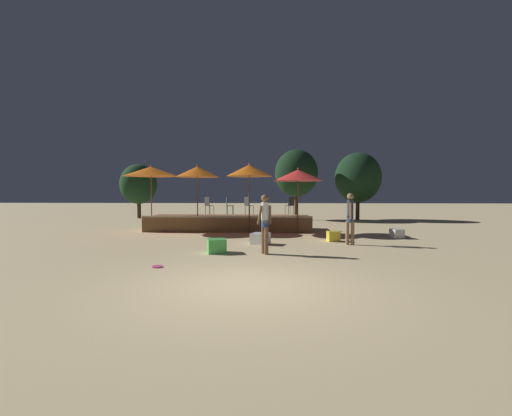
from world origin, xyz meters
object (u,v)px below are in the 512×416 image
at_px(person_1, 265,221).
at_px(bistro_chair_3, 228,204).
at_px(patio_umbrella_0, 298,175).
at_px(frisbee_disc, 157,267).
at_px(cube_seat_1, 333,236).
at_px(bistro_chair_0, 290,204).
at_px(patio_umbrella_2, 151,171).
at_px(background_tree_0, 139,184).
at_px(cube_seat_3, 217,246).
at_px(background_tree_2, 296,173).
at_px(patio_umbrella_3, 249,171).
at_px(cube_seat_0, 260,239).
at_px(bistro_chair_2, 248,204).
at_px(background_tree_1, 358,178).
at_px(cube_seat_2, 397,234).
at_px(patio_umbrella_1, 197,172).
at_px(bistro_chair_1, 208,204).
at_px(person_0, 350,216).

xyz_separation_m(person_1, bistro_chair_3, (-2.02, 6.89, 0.32)).
height_order(patio_umbrella_0, frisbee_disc, patio_umbrella_0).
relative_size(cube_seat_1, bistro_chair_0, 0.54).
relative_size(patio_umbrella_2, background_tree_0, 0.79).
bearing_deg(cube_seat_3, background_tree_2, 75.89).
xyz_separation_m(bistro_chair_0, background_tree_2, (0.79, 6.84, 1.97)).
bearing_deg(person_1, background_tree_0, -178.46).
distance_m(patio_umbrella_0, frisbee_disc, 9.09).
relative_size(patio_umbrella_0, patio_umbrella_3, 0.93).
distance_m(patio_umbrella_2, cube_seat_0, 7.21).
xyz_separation_m(patio_umbrella_0, bistro_chair_3, (-3.46, 1.29, -1.38)).
height_order(bistro_chair_2, background_tree_0, background_tree_0).
distance_m(cube_seat_0, bistro_chair_3, 5.29).
xyz_separation_m(patio_umbrella_0, background_tree_0, (-11.35, 9.47, -0.14)).
relative_size(person_1, bistro_chair_0, 2.05).
relative_size(frisbee_disc, background_tree_1, 0.06).
bearing_deg(cube_seat_2, background_tree_0, 144.26).
distance_m(patio_umbrella_1, bistro_chair_0, 5.00).
bearing_deg(cube_seat_2, patio_umbrella_2, 170.34).
distance_m(frisbee_disc, background_tree_2, 17.04).
relative_size(patio_umbrella_0, cube_seat_1, 6.34).
bearing_deg(background_tree_1, background_tree_2, -175.77).
height_order(bistro_chair_2, bistro_chair_3, same).
distance_m(cube_seat_2, frisbee_disc, 10.15).
xyz_separation_m(cube_seat_0, bistro_chair_0, (1.37, 5.12, 1.14)).
bearing_deg(bistro_chair_3, bistro_chair_1, 79.81).
bearing_deg(cube_seat_2, frisbee_disc, -143.57).
bearing_deg(bistro_chair_3, frisbee_disc, 162.77).
relative_size(patio_umbrella_1, background_tree_0, 0.79).
distance_m(person_1, background_tree_0, 18.11).
bearing_deg(frisbee_disc, bistro_chair_1, 92.23).
relative_size(cube_seat_0, bistro_chair_0, 0.87).
relative_size(cube_seat_0, person_0, 0.41).
relative_size(background_tree_0, background_tree_1, 0.86).
xyz_separation_m(cube_seat_3, bistro_chair_1, (-1.52, 6.69, 1.13)).
relative_size(cube_seat_2, background_tree_2, 0.11).
bearing_deg(patio_umbrella_2, patio_umbrella_1, -2.62).
height_order(patio_umbrella_2, background_tree_1, background_tree_1).
distance_m(cube_seat_0, person_0, 3.39).
bearing_deg(cube_seat_0, background_tree_1, 61.81).
height_order(patio_umbrella_0, bistro_chair_0, patio_umbrella_0).
xyz_separation_m(cube_seat_3, person_1, (1.53, -0.16, 0.81)).
relative_size(patio_umbrella_2, frisbee_disc, 11.95).
bearing_deg(cube_seat_2, patio_umbrella_3, 165.36).
bearing_deg(patio_umbrella_0, bistro_chair_2, 152.11).
bearing_deg(person_0, patio_umbrella_0, 121.89).
relative_size(cube_seat_0, bistro_chair_1, 0.87).
distance_m(background_tree_1, background_tree_2, 4.45).
distance_m(bistro_chair_1, bistro_chair_3, 1.03).
height_order(bistro_chair_3, background_tree_2, background_tree_2).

